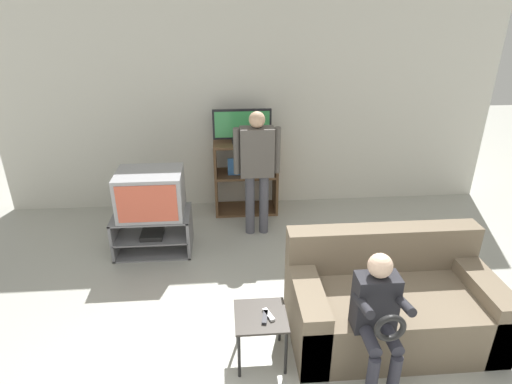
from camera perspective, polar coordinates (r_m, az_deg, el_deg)
wall_back at (r=5.59m, az=-0.78°, el=10.93°), size 6.40×0.06×2.60m
tv_stand at (r=4.94m, az=-13.52°, el=-5.22°), size 0.84×0.54×0.45m
television_main at (r=4.73m, az=-13.87°, el=-0.16°), size 0.69×0.54×0.49m
media_shelf at (r=5.57m, az=-1.38°, el=2.09°), size 0.81×0.42×0.96m
television_flat at (r=5.37m, az=-1.87°, el=8.72°), size 0.73×0.20×0.41m
snack_table at (r=3.40m, az=0.62°, el=-16.88°), size 0.40×0.40×0.42m
remote_control_black at (r=3.33m, az=1.20°, el=-16.35°), size 0.06×0.15×0.02m
remote_control_white at (r=3.35m, az=1.70°, el=-16.03°), size 0.09×0.15×0.02m
couch at (r=3.84m, az=17.37°, el=-13.99°), size 1.65×0.89×0.85m
person_standing_adult at (r=4.87m, az=0.13°, el=3.91°), size 0.53×0.20×1.49m
person_seated_child at (r=3.16m, az=15.97°, el=-15.41°), size 0.33×0.43×1.06m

